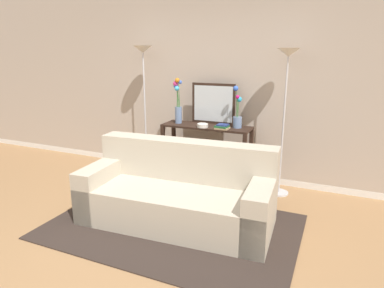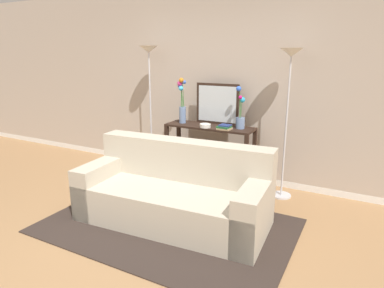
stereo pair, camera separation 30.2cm
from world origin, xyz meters
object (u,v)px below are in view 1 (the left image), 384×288
Objects in this scene: fruit_bowl at (203,125)px; book_row_under_console at (184,175)px; console_table at (206,144)px; floor_lamp_right at (286,82)px; vase_tall_flowers at (178,103)px; couch at (178,195)px; floor_lamp_left at (144,75)px; vase_short_flowers at (237,115)px; wall_mirror at (213,104)px; book_stack at (222,127)px.

book_row_under_console is at bearing 159.59° from fruit_bowl.
book_row_under_console is at bearing 180.00° from console_table.
vase_tall_flowers is (-1.50, -0.02, -0.35)m from floor_lamp_right.
couch is at bearing -67.68° from book_row_under_console.
couch is 6.28× the size of book_row_under_console.
floor_lamp_right is at bearing 7.32° from fruit_bowl.
floor_lamp_left is 3.40× the size of vase_short_flowers.
floor_lamp_left reaches higher than wall_mirror.
floor_lamp_right is (0.90, 1.24, 1.18)m from couch.
floor_lamp_left is 1.20m from fruit_bowl.
floor_lamp_right is 1.00m from book_stack.
wall_mirror is at bearing 81.94° from fruit_bowl.
wall_mirror is 1.16m from book_row_under_console.
fruit_bowl is (-0.16, 1.10, 0.56)m from couch.
console_table is 0.42m from book_stack.
wall_mirror is 3.48× the size of book_stack.
vase_short_flowers is at bearing 2.67° from book_row_under_console.
console_table is 0.58m from wall_mirror.
vase_short_flowers is (0.40, -0.13, -0.11)m from wall_mirror.
vase_tall_flowers is 1.14× the size of vase_short_flowers.
vase_short_flowers is at bearing 1.14° from floor_lamp_left.
book_row_under_console is (0.09, 0.01, -1.08)m from vase_tall_flowers.
floor_lamp_left is 1.02× the size of floor_lamp_right.
floor_lamp_right is 10.21× the size of book_stack.
vase_tall_flowers reaches higher than book_row_under_console.
book_row_under_console is (-0.63, 0.12, -0.83)m from book_stack.
couch is at bearing -81.75° from fruit_bowl.
wall_mirror is 1.13× the size of vase_short_flowers.
couch is 3.75× the size of vase_short_flowers.
floor_lamp_left is 1.44m from book_stack.
book_stack reaches higher than fruit_bowl.
fruit_bowl is (1.00, -0.14, -0.65)m from floor_lamp_left.
vase_tall_flowers reaches higher than fruit_bowl.
vase_short_flowers is (0.28, 1.27, 0.72)m from couch.
floor_lamp_left is 3.00× the size of wall_mirror.
book_row_under_console is (-0.51, 1.23, -0.26)m from couch.
book_row_under_console is at bearing -179.68° from floor_lamp_right.
wall_mirror is (-1.02, 0.16, -0.35)m from floor_lamp_right.
book_stack is at bearing 83.71° from couch.
floor_lamp_right is at bearing 0.32° from book_row_under_console.
floor_lamp_left is 12.69× the size of fruit_bowl.
couch is 11.50× the size of book_stack.
console_table is at bearing 86.77° from fruit_bowl.
vase_tall_flowers is 0.77m from book_stack.
console_table is 2.22× the size of vase_short_flowers.
floor_lamp_left reaches higher than vase_short_flowers.
book_stack is (-0.16, -0.16, -0.15)m from vase_short_flowers.
book_stack is at bearing -5.78° from floor_lamp_left.
book_stack is at bearing -23.90° from console_table.
floor_lamp_right is (1.06, 0.01, 0.91)m from console_table.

